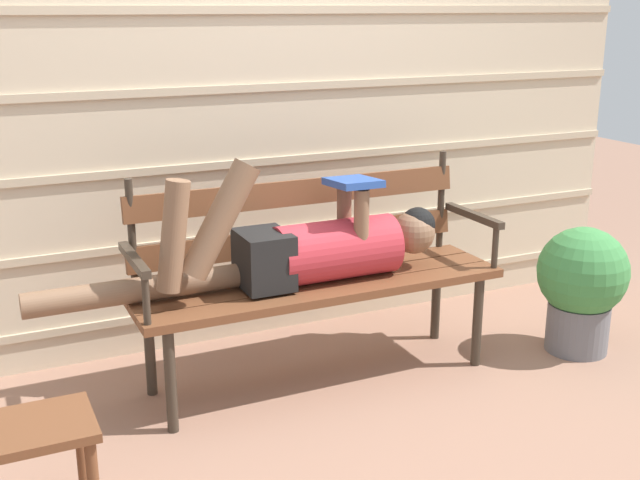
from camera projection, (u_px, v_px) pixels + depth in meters
name	position (u px, v px, depth m)	size (l,w,h in m)	color
ground_plane	(334.00, 392.00, 3.39)	(12.00, 12.00, 0.00)	#936B56
house_siding	(263.00, 87.00, 3.72)	(4.12, 0.08, 2.43)	beige
park_bench	(313.00, 265.00, 3.42)	(1.60, 0.45, 0.93)	brown
reclining_person	(303.00, 247.00, 3.30)	(1.75, 0.26, 0.57)	#B72D38
footstool	(38.00, 447.00, 2.42)	(0.34, 0.30, 0.37)	brown
potted_plant	(582.00, 283.00, 3.71)	(0.42, 0.42, 0.60)	slate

